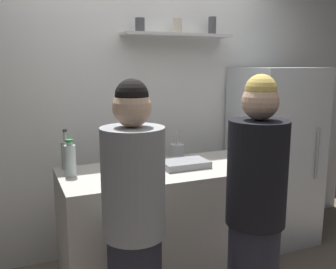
{
  "coord_description": "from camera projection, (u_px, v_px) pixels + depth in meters",
  "views": [
    {
      "loc": [
        -1.06,
        -1.93,
        1.67
      ],
      "look_at": [
        -0.03,
        0.51,
        1.17
      ],
      "focal_mm": 40.25,
      "sensor_mm": 36.0,
      "label": 1
    }
  ],
  "objects": [
    {
      "name": "wine_bottle_pale_glass",
      "position": [
        66.0,
        154.0,
        2.7
      ],
      "size": [
        0.06,
        0.06,
        0.29
      ],
      "color": "#B2BFB2",
      "rests_on": "counter"
    },
    {
      "name": "person_blonde",
      "position": [
        255.0,
        217.0,
        2.18
      ],
      "size": [
        0.34,
        0.34,
        1.62
      ],
      "rotation": [
        0.0,
        0.0,
        1.16
      ],
      "color": "#262633",
      "rests_on": "ground"
    },
    {
      "name": "utensil_holder",
      "position": [
        177.0,
        151.0,
        3.04
      ],
      "size": [
        0.11,
        0.11,
        0.22
      ],
      "color": "#B2B2B7",
      "rests_on": "counter"
    },
    {
      "name": "wine_bottle_dark_glass",
      "position": [
        147.0,
        159.0,
        2.52
      ],
      "size": [
        0.07,
        0.07,
        0.32
      ],
      "color": "black",
      "rests_on": "counter"
    },
    {
      "name": "water_bottle_plastic",
      "position": [
        70.0,
        160.0,
        2.53
      ],
      "size": [
        0.08,
        0.08,
        0.25
      ],
      "color": "silver",
      "rests_on": "counter"
    },
    {
      "name": "refrigerator",
      "position": [
        274.0,
        156.0,
        3.54
      ],
      "size": [
        0.68,
        0.69,
        1.64
      ],
      "color": "silver",
      "rests_on": "ground"
    },
    {
      "name": "back_wall_assembly",
      "position": [
        139.0,
        105.0,
        3.35
      ],
      "size": [
        4.8,
        0.32,
        2.6
      ],
      "color": "white",
      "rests_on": "ground"
    },
    {
      "name": "wine_bottle_amber_glass",
      "position": [
        137.0,
        154.0,
        2.72
      ],
      "size": [
        0.08,
        0.08,
        0.28
      ],
      "color": "#472814",
      "rests_on": "counter"
    },
    {
      "name": "counter",
      "position": [
        168.0,
        227.0,
        2.83
      ],
      "size": [
        1.55,
        0.68,
        0.92
      ],
      "primitive_type": "cube",
      "color": "#B7B2A8",
      "rests_on": "ground"
    },
    {
      "name": "baking_pan",
      "position": [
        184.0,
        164.0,
        2.77
      ],
      "size": [
        0.34,
        0.24,
        0.05
      ],
      "primitive_type": "cube",
      "color": "gray",
      "rests_on": "counter"
    },
    {
      "name": "person_grey_hoodie",
      "position": [
        134.0,
        229.0,
        2.04
      ],
      "size": [
        0.34,
        0.34,
        1.6
      ],
      "rotation": [
        0.0,
        0.0,
        4.14
      ],
      "color": "#262633",
      "rests_on": "ground"
    }
  ]
}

